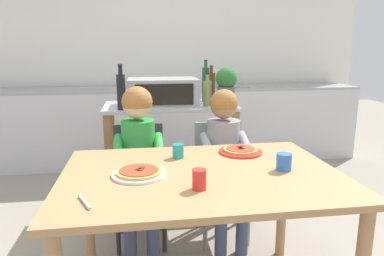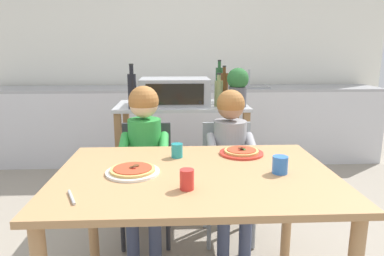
# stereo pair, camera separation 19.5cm
# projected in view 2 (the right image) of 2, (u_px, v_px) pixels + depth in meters

# --- Properties ---
(ground_plane) EXTENTS (11.71, 11.71, 0.00)m
(ground_plane) POSITION_uv_depth(u_px,v_px,m) (187.00, 209.00, 3.00)
(ground_plane) COLOR gray
(back_wall_tiled) EXTENTS (5.20, 0.12, 2.70)m
(back_wall_tiled) POSITION_uv_depth(u_px,v_px,m) (181.00, 47.00, 4.47)
(back_wall_tiled) COLOR white
(back_wall_tiled) RESTS_ON ground
(kitchen_counter) EXTENTS (4.68, 0.60, 1.09)m
(kitchen_counter) POSITION_uv_depth(u_px,v_px,m) (183.00, 124.00, 4.27)
(kitchen_counter) COLOR silver
(kitchen_counter) RESTS_ON ground
(kitchen_island_cart) EXTENTS (1.06, 0.54, 0.89)m
(kitchen_island_cart) POSITION_uv_depth(u_px,v_px,m) (182.00, 140.00, 2.93)
(kitchen_island_cart) COLOR #B7BABF
(kitchen_island_cart) RESTS_ON ground
(toaster_oven) EXTENTS (0.55, 0.38, 0.21)m
(toaster_oven) POSITION_uv_depth(u_px,v_px,m) (175.00, 91.00, 2.84)
(toaster_oven) COLOR #999BA0
(toaster_oven) RESTS_ON kitchen_island_cart
(bottle_tall_green_wine) EXTENTS (0.06, 0.06, 0.33)m
(bottle_tall_green_wine) POSITION_uv_depth(u_px,v_px,m) (132.00, 90.00, 2.63)
(bottle_tall_green_wine) COLOR black
(bottle_tall_green_wine) RESTS_ON kitchen_island_cart
(bottle_squat_spirits) EXTENTS (0.06, 0.06, 0.35)m
(bottle_squat_spirits) POSITION_uv_depth(u_px,v_px,m) (219.00, 84.00, 3.00)
(bottle_squat_spirits) COLOR #1E4723
(bottle_squat_spirits) RESTS_ON kitchen_island_cart
(bottle_brown_beer) EXTENTS (0.07, 0.07, 0.26)m
(bottle_brown_beer) POSITION_uv_depth(u_px,v_px,m) (219.00, 93.00, 2.74)
(bottle_brown_beer) COLOR olive
(bottle_brown_beer) RESTS_ON kitchen_island_cart
(bottle_dark_olive_oil) EXTENTS (0.07, 0.07, 0.31)m
(bottle_dark_olive_oil) POSITION_uv_depth(u_px,v_px,m) (224.00, 87.00, 2.91)
(bottle_dark_olive_oil) COLOR #4C2D14
(bottle_dark_olive_oil) RESTS_ON kitchen_island_cart
(potted_herb_plant) EXTENTS (0.17, 0.17, 0.30)m
(potted_herb_plant) POSITION_uv_depth(u_px,v_px,m) (238.00, 86.00, 2.71)
(potted_herb_plant) COLOR #4C4C51
(potted_herb_plant) RESTS_ON kitchen_island_cart
(dining_table) EXTENTS (1.33, 0.93, 0.76)m
(dining_table) POSITION_uv_depth(u_px,v_px,m) (195.00, 191.00, 1.71)
(dining_table) COLOR #AD7F51
(dining_table) RESTS_ON ground
(dining_chair_left) EXTENTS (0.36, 0.36, 0.81)m
(dining_chair_left) POSITION_uv_depth(u_px,v_px,m) (147.00, 173.00, 2.47)
(dining_chair_left) COLOR #333338
(dining_chair_left) RESTS_ON ground
(dining_chair_right) EXTENTS (0.36, 0.36, 0.81)m
(dining_chair_right) POSITION_uv_depth(u_px,v_px,m) (228.00, 172.00, 2.50)
(dining_chair_right) COLOR gray
(dining_chair_right) RESTS_ON ground
(child_in_green_shirt) EXTENTS (0.32, 0.42, 1.08)m
(child_in_green_shirt) POSITION_uv_depth(u_px,v_px,m) (144.00, 147.00, 2.31)
(child_in_green_shirt) COLOR #424C6B
(child_in_green_shirt) RESTS_ON ground
(child_in_grey_shirt) EXTENTS (0.32, 0.42, 1.05)m
(child_in_grey_shirt) POSITION_uv_depth(u_px,v_px,m) (231.00, 150.00, 2.34)
(child_in_grey_shirt) COLOR #424C6B
(child_in_grey_shirt) RESTS_ON ground
(pizza_plate_white) EXTENTS (0.25, 0.25, 0.03)m
(pizza_plate_white) POSITION_uv_depth(u_px,v_px,m) (133.00, 171.00, 1.67)
(pizza_plate_white) COLOR white
(pizza_plate_white) RESTS_ON dining_table
(pizza_plate_red_rimmed) EXTENTS (0.24, 0.24, 0.03)m
(pizza_plate_red_rimmed) POSITION_uv_depth(u_px,v_px,m) (241.00, 152.00, 1.97)
(pizza_plate_red_rimmed) COLOR red
(pizza_plate_red_rimmed) RESTS_ON dining_table
(drinking_cup_red) EXTENTS (0.06, 0.06, 0.09)m
(drinking_cup_red) POSITION_uv_depth(u_px,v_px,m) (187.00, 179.00, 1.48)
(drinking_cup_red) COLOR red
(drinking_cup_red) RESTS_ON dining_table
(drinking_cup_teal) EXTENTS (0.06, 0.06, 0.08)m
(drinking_cup_teal) POSITION_uv_depth(u_px,v_px,m) (177.00, 151.00, 1.91)
(drinking_cup_teal) COLOR teal
(drinking_cup_teal) RESTS_ON dining_table
(drinking_cup_blue) EXTENTS (0.07, 0.07, 0.08)m
(drinking_cup_blue) POSITION_uv_depth(u_px,v_px,m) (280.00, 165.00, 1.67)
(drinking_cup_blue) COLOR blue
(drinking_cup_blue) RESTS_ON dining_table
(serving_spoon) EXTENTS (0.07, 0.13, 0.01)m
(serving_spoon) POSITION_uv_depth(u_px,v_px,m) (71.00, 197.00, 1.39)
(serving_spoon) COLOR #B7BABF
(serving_spoon) RESTS_ON dining_table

